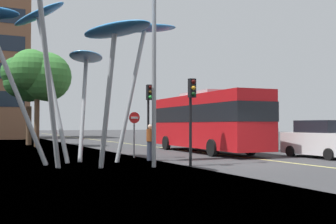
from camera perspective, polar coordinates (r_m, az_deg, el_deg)
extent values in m
cube|color=#38383A|center=(19.06, 12.05, -7.18)|extent=(120.00, 240.00, 0.10)
cube|color=#E0D666|center=(20.21, 16.15, -6.70)|extent=(0.16, 144.00, 0.01)
cube|color=red|center=(26.48, 5.19, -1.27)|extent=(3.12, 11.55, 3.27)
cube|color=black|center=(26.48, 5.19, -0.28)|extent=(3.15, 11.67, 1.05)
cube|color=yellow|center=(31.62, 0.40, 1.07)|extent=(1.37, 0.18, 0.36)
cube|color=#B2B2B7|center=(26.55, 5.18, 2.53)|extent=(2.08, 4.10, 0.24)
cylinder|color=black|center=(30.22, 4.15, -4.19)|extent=(0.33, 0.97, 0.96)
cylinder|color=black|center=(29.19, -0.23, -4.28)|extent=(0.33, 0.97, 0.96)
cylinder|color=black|center=(24.44, 11.25, -4.73)|extent=(0.33, 0.97, 0.96)
cylinder|color=black|center=(23.15, 6.12, -4.93)|extent=(0.33, 0.97, 0.96)
cylinder|color=#9EA0A5|center=(19.80, -5.10, 2.50)|extent=(1.63, 0.29, 6.51)
ellipsoid|color=#388EDB|center=(20.59, -3.22, 11.44)|extent=(3.52, 1.37, 0.80)
cylinder|color=#9EA0A5|center=(20.89, -11.58, 0.70)|extent=(1.04, 2.17, 5.36)
ellipsoid|color=#4CA3E5|center=(22.18, -11.16, 7.43)|extent=(3.08, 4.42, 0.45)
cylinder|color=#9EA0A5|center=(20.57, -15.68, 3.54)|extent=(1.27, 2.70, 7.35)
ellipsoid|color=#4299E0|center=(22.30, -17.48, 12.64)|extent=(2.69, 4.37, 0.95)
cylinder|color=#9EA0A5|center=(18.96, -20.27, 2.89)|extent=(2.77, 0.71, 6.60)
cylinder|color=#9EA0A5|center=(16.90, -16.14, 4.61)|extent=(1.33, 1.49, 7.27)
cylinder|color=#9EA0A5|center=(16.81, -8.28, 1.64)|extent=(0.52, 1.16, 5.54)
ellipsoid|color=#388EDB|center=(16.81, -7.31, 11.13)|extent=(2.46, 4.31, 0.51)
cylinder|color=black|center=(17.64, 3.11, -1.45)|extent=(0.12, 0.12, 3.71)
cube|color=black|center=(17.59, 3.32, 3.30)|extent=(0.28, 0.24, 0.80)
sphere|color=#390706|center=(17.50, 3.53, 4.18)|extent=(0.18, 0.18, 0.18)
sphere|color=orange|center=(17.48, 3.53, 3.33)|extent=(0.18, 0.18, 0.18)
sphere|color=black|center=(17.46, 3.53, 2.48)|extent=(0.18, 0.18, 0.18)
cylinder|color=black|center=(21.96, -2.74, -1.30)|extent=(0.12, 0.12, 3.87)
cube|color=black|center=(21.90, -2.59, 2.72)|extent=(0.28, 0.24, 0.80)
sphere|color=#390706|center=(21.80, -2.45, 3.43)|extent=(0.18, 0.18, 0.18)
sphere|color=#3A2707|center=(21.78, -2.45, 2.75)|extent=(0.18, 0.18, 0.18)
sphere|color=green|center=(21.76, -2.45, 2.07)|extent=(0.18, 0.18, 0.18)
cube|color=silver|center=(23.61, 20.40, -4.08)|extent=(1.87, 4.37, 1.16)
cube|color=black|center=(23.59, 20.38, -1.88)|extent=(1.72, 2.41, 0.65)
cylinder|color=black|center=(25.25, 19.66, -4.98)|extent=(0.20, 0.60, 0.60)
cylinder|color=black|center=(23.95, 16.51, -5.19)|extent=(0.20, 0.60, 0.60)
cylinder|color=black|center=(22.03, 21.28, -5.45)|extent=(0.20, 0.60, 0.60)
cube|color=#2D5138|center=(29.38, 10.82, -3.49)|extent=(1.89, 4.28, 1.36)
cube|color=black|center=(29.37, 10.81, -1.49)|extent=(1.74, 2.36, 0.69)
cylinder|color=black|center=(31.03, 10.77, -4.43)|extent=(0.20, 0.60, 0.60)
cylinder|color=black|center=(29.95, 7.85, -4.54)|extent=(0.20, 0.60, 0.60)
cylinder|color=black|center=(28.94, 13.91, -4.60)|extent=(0.20, 0.60, 0.60)
cylinder|color=black|center=(27.78, 10.90, -4.75)|extent=(0.20, 0.60, 0.60)
cube|color=black|center=(35.60, 3.91, -3.36)|extent=(1.77, 3.96, 1.17)
cube|color=black|center=(35.59, 3.90, -1.76)|extent=(1.63, 2.18, 0.81)
cylinder|color=black|center=(37.12, 4.16, -4.01)|extent=(0.20, 0.60, 0.60)
cylinder|color=black|center=(36.27, 1.72, -4.07)|extent=(0.20, 0.60, 0.60)
cylinder|color=black|center=(35.02, 6.17, -4.14)|extent=(0.20, 0.60, 0.60)
cylinder|color=black|center=(34.11, 3.64, -4.21)|extent=(0.20, 0.60, 0.60)
cylinder|color=gray|center=(17.40, -1.94, 5.45)|extent=(0.18, 0.18, 7.89)
cylinder|color=brown|center=(34.78, -17.60, -1.47)|extent=(0.41, 0.41, 3.78)
sphere|color=#387A33|center=(34.92, -16.35, 4.69)|extent=(3.95, 3.95, 3.95)
sphere|color=#387A33|center=(34.59, -18.33, 5.52)|extent=(3.29, 3.29, 3.29)
sphere|color=#387A33|center=(35.99, -16.20, 3.48)|extent=(2.61, 2.61, 2.61)
cylinder|color=brown|center=(38.22, -18.61, -1.79)|extent=(0.46, 0.46, 3.36)
sphere|color=#2D6B2D|center=(38.03, -18.56, 3.91)|extent=(3.43, 3.43, 3.43)
sphere|color=#2D6B2D|center=(37.67, -20.04, 5.11)|extent=(2.71, 2.71, 2.71)
sphere|color=#2D6B2D|center=(37.58, -19.85, 3.85)|extent=(2.54, 2.54, 2.54)
cylinder|color=#2D3342|center=(20.51, -2.51, -5.37)|extent=(0.29, 0.29, 0.94)
cylinder|color=#99471E|center=(20.48, -2.51, -3.19)|extent=(0.34, 0.34, 0.61)
sphere|color=beige|center=(20.47, -2.51, -2.03)|extent=(0.22, 0.22, 0.22)
cylinder|color=gray|center=(22.21, -4.68, -3.16)|extent=(0.08, 0.08, 2.44)
cylinder|color=red|center=(22.18, -4.64, -0.79)|extent=(0.60, 0.03, 0.60)
cube|color=white|center=(22.15, -4.62, -0.78)|extent=(0.40, 0.04, 0.11)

